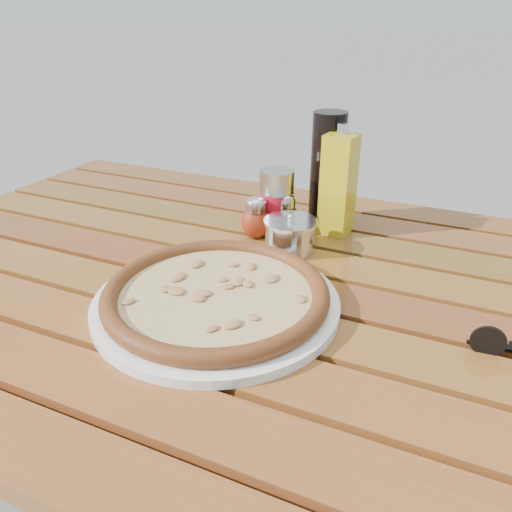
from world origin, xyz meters
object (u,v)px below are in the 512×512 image
at_px(dark_bottle, 327,169).
at_px(olive_oil_cruet, 338,184).
at_px(soda_can, 277,201).
at_px(parmesan_tin, 290,235).
at_px(oregano_shaker, 285,214).
at_px(plate, 216,302).
at_px(pizza, 216,293).
at_px(pepper_shaker, 255,218).
at_px(table, 251,316).

relative_size(dark_bottle, olive_oil_cruet, 1.05).
xyz_separation_m(soda_can, parmesan_tin, (0.06, -0.08, -0.03)).
xyz_separation_m(oregano_shaker, soda_can, (-0.02, 0.01, 0.02)).
bearing_deg(plate, oregano_shaker, 91.57).
relative_size(oregano_shaker, soda_can, 0.68).
height_order(plate, oregano_shaker, oregano_shaker).
bearing_deg(parmesan_tin, soda_can, 126.72).
xyz_separation_m(plate, oregano_shaker, (-0.01, 0.29, 0.03)).
distance_m(pizza, dark_bottle, 0.39).
relative_size(pepper_shaker, soda_can, 0.68).
bearing_deg(parmesan_tin, table, -100.20).
bearing_deg(plate, olive_oil_cruet, 76.45).
relative_size(pizza, pepper_shaker, 4.28).
height_order(table, olive_oil_cruet, olive_oil_cruet).
distance_m(pizza, parmesan_tin, 0.22).
bearing_deg(soda_can, pizza, -84.66).
distance_m(table, soda_can, 0.24).
xyz_separation_m(olive_oil_cruet, parmesan_tin, (-0.05, -0.12, -0.07)).
bearing_deg(oregano_shaker, parmesan_tin, -61.63).
relative_size(table, plate, 3.89).
distance_m(pepper_shaker, olive_oil_cruet, 0.17).
bearing_deg(pepper_shaker, plate, -78.70).
bearing_deg(olive_oil_cruet, table, -106.89).
distance_m(dark_bottle, soda_can, 0.12).
bearing_deg(plate, pepper_shaker, 101.30).
bearing_deg(pepper_shaker, pizza, -78.70).
distance_m(pepper_shaker, parmesan_tin, 0.09).
distance_m(soda_can, parmesan_tin, 0.10).
bearing_deg(oregano_shaker, pepper_shaker, -133.40).
distance_m(pizza, soda_can, 0.30).
height_order(oregano_shaker, soda_can, soda_can).
height_order(oregano_shaker, dark_bottle, dark_bottle).
distance_m(pepper_shaker, soda_can, 0.06).
bearing_deg(pizza, table, 84.66).
xyz_separation_m(table, olive_oil_cruet, (0.07, 0.24, 0.17)).
relative_size(oregano_shaker, dark_bottle, 0.37).
bearing_deg(olive_oil_cruet, plate, -103.55).
height_order(pizza, dark_bottle, dark_bottle).
relative_size(plate, soda_can, 3.00).
xyz_separation_m(pizza, dark_bottle, (0.05, 0.38, 0.09)).
height_order(pizza, soda_can, soda_can).
xyz_separation_m(oregano_shaker, parmesan_tin, (0.04, -0.07, -0.01)).
relative_size(olive_oil_cruet, parmesan_tin, 2.15).
distance_m(table, olive_oil_cruet, 0.30).
xyz_separation_m(table, pizza, (-0.01, -0.10, 0.10)).
bearing_deg(plate, soda_can, 95.34).
relative_size(plate, parmesan_tin, 3.69).
xyz_separation_m(pepper_shaker, dark_bottle, (0.10, 0.13, 0.07)).
xyz_separation_m(table, oregano_shaker, (-0.02, 0.19, 0.11)).
relative_size(plate, dark_bottle, 1.64).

